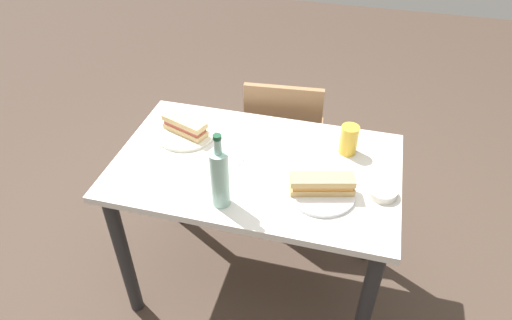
% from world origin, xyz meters
% --- Properties ---
extents(ground_plane, '(8.00, 8.00, 0.00)m').
position_xyz_m(ground_plane, '(0.00, 0.00, 0.00)').
color(ground_plane, '#47382D').
extents(dining_table, '(1.15, 0.71, 0.76)m').
position_xyz_m(dining_table, '(0.00, 0.00, 0.63)').
color(dining_table, silver).
rests_on(dining_table, ground).
extents(chair_far, '(0.43, 0.43, 0.87)m').
position_xyz_m(chair_far, '(0.01, 0.55, 0.50)').
color(chair_far, '#936B47').
rests_on(chair_far, ground).
extents(plate_near, '(0.26, 0.26, 0.01)m').
position_xyz_m(plate_near, '(-0.35, 0.12, 0.77)').
color(plate_near, silver).
rests_on(plate_near, dining_table).
extents(baguette_sandwich_near, '(0.22, 0.14, 0.07)m').
position_xyz_m(baguette_sandwich_near, '(-0.35, 0.12, 0.81)').
color(baguette_sandwich_near, '#DBB77A').
rests_on(baguette_sandwich_near, plate_near).
extents(knife_near, '(0.17, 0.08, 0.01)m').
position_xyz_m(knife_near, '(-0.34, 0.18, 0.78)').
color(knife_near, silver).
rests_on(knife_near, plate_near).
extents(plate_far, '(0.26, 0.26, 0.01)m').
position_xyz_m(plate_far, '(0.28, -0.11, 0.77)').
color(plate_far, white).
rests_on(plate_far, dining_table).
extents(baguette_sandwich_far, '(0.25, 0.13, 0.07)m').
position_xyz_m(baguette_sandwich_far, '(0.28, -0.11, 0.81)').
color(baguette_sandwich_far, tan).
rests_on(baguette_sandwich_far, plate_far).
extents(knife_far, '(0.17, 0.09, 0.01)m').
position_xyz_m(knife_far, '(0.26, -0.06, 0.78)').
color(knife_far, silver).
rests_on(knife_far, plate_far).
extents(water_bottle, '(0.07, 0.07, 0.31)m').
position_xyz_m(water_bottle, '(-0.07, -0.25, 0.89)').
color(water_bottle, '#99C6B7').
rests_on(water_bottle, dining_table).
extents(beer_glass, '(0.07, 0.07, 0.13)m').
position_xyz_m(beer_glass, '(0.35, 0.17, 0.83)').
color(beer_glass, gold).
rests_on(beer_glass, dining_table).
extents(olive_bowl, '(0.11, 0.11, 0.03)m').
position_xyz_m(olive_bowl, '(0.50, -0.06, 0.78)').
color(olive_bowl, silver).
rests_on(olive_bowl, dining_table).
extents(paper_napkin, '(0.16, 0.16, 0.00)m').
position_xyz_m(paper_napkin, '(-0.13, -0.03, 0.77)').
color(paper_napkin, white).
rests_on(paper_napkin, dining_table).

